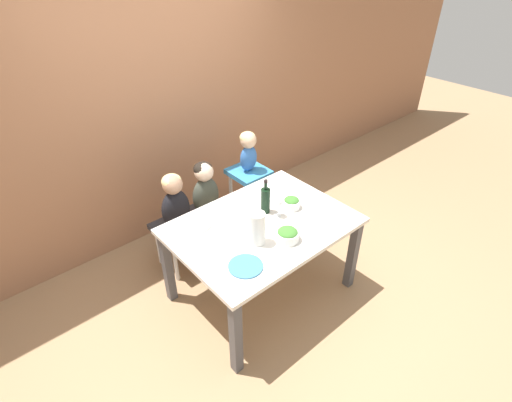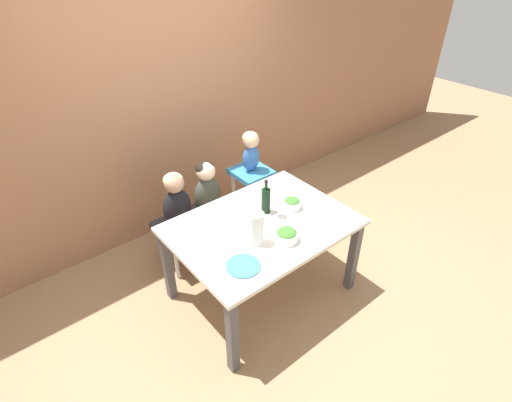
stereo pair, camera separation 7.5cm
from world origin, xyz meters
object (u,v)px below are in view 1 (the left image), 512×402
object	(u,v)px
chair_right_highchair	(249,183)
dinner_plate_back_left	(196,224)
person_baby_right	(248,148)
wine_glass_near	(278,203)
salad_bowl_small	(292,203)
salad_bowl_large	(288,235)
dinner_plate_front_left	(246,266)
wine_bottle	(265,200)
paper_towel_roll	(257,228)
person_child_left	(175,200)
chair_far_left	(179,232)
chair_far_center	(208,218)
person_child_center	(205,187)

from	to	relation	value
chair_right_highchair	dinner_plate_back_left	bearing A→B (deg)	-154.37
person_baby_right	wine_glass_near	size ratio (longest dim) A/B	2.28
dinner_plate_back_left	chair_right_highchair	bearing A→B (deg)	25.63
salad_bowl_small	salad_bowl_large	bearing A→B (deg)	-139.20
dinner_plate_front_left	dinner_plate_back_left	size ratio (longest dim) A/B	1.00
wine_glass_near	dinner_plate_front_left	size ratio (longest dim) A/B	0.72
chair_right_highchair	dinner_plate_back_left	world-z (taller)	dinner_plate_back_left
salad_bowl_large	dinner_plate_back_left	world-z (taller)	salad_bowl_large
chair_right_highchair	dinner_plate_front_left	xyz separation A→B (m)	(-0.92, -1.06, 0.19)
chair_right_highchair	salad_bowl_large	world-z (taller)	salad_bowl_large
salad_bowl_large	dinner_plate_front_left	bearing A→B (deg)	-177.39
wine_bottle	paper_towel_roll	xyz separation A→B (m)	(-0.31, -0.25, 0.01)
person_baby_right	person_child_left	bearing A→B (deg)	-179.96
chair_far_left	wine_bottle	xyz separation A→B (m)	(0.47, -0.66, 0.49)
person_baby_right	paper_towel_roll	bearing A→B (deg)	-126.76
chair_far_center	paper_towel_roll	world-z (taller)	paper_towel_roll
chair_far_left	person_child_center	world-z (taller)	person_child_center
person_child_center	salad_bowl_large	bearing A→B (deg)	-88.39
person_child_left	person_baby_right	bearing A→B (deg)	0.04
chair_right_highchair	dinner_plate_back_left	xyz separation A→B (m)	(-0.91, -0.44, 0.19)
wine_glass_near	salad_bowl_large	bearing A→B (deg)	-119.23
person_baby_right	paper_towel_roll	distance (m)	1.14
dinner_plate_front_left	person_child_left	bearing A→B (deg)	86.06
wine_bottle	salad_bowl_small	distance (m)	0.24
wine_glass_near	dinner_plate_back_left	size ratio (longest dim) A/B	0.72
chair_far_center	wine_glass_near	bearing A→B (deg)	-76.62
wine_bottle	dinner_plate_back_left	bearing A→B (deg)	157.40
person_child_center	wine_bottle	distance (m)	0.69
chair_far_center	wine_bottle	size ratio (longest dim) A/B	1.50
chair_far_left	person_baby_right	world-z (taller)	person_baby_right
person_child_center	wine_bottle	world-z (taller)	wine_bottle
person_child_left	dinner_plate_front_left	xyz separation A→B (m)	(-0.07, -1.06, 0.03)
chair_right_highchair	salad_bowl_large	size ratio (longest dim) A/B	4.04
person_child_left	salad_bowl_small	distance (m)	1.02
person_child_center	salad_bowl_large	size ratio (longest dim) A/B	2.99
chair_far_center	wine_glass_near	world-z (taller)	wine_glass_near
dinner_plate_front_left	person_baby_right	bearing A→B (deg)	49.15
chair_far_center	dinner_plate_back_left	world-z (taller)	dinner_plate_back_left
chair_far_center	dinner_plate_front_left	size ratio (longest dim) A/B	1.86
wine_bottle	wine_glass_near	bearing A→B (deg)	-71.87
salad_bowl_large	salad_bowl_small	world-z (taller)	same
person_child_left	wine_glass_near	world-z (taller)	person_child_left
person_baby_right	paper_towel_roll	size ratio (longest dim) A/B	1.55
chair_right_highchair	person_child_center	world-z (taller)	person_child_center
dinner_plate_back_left	person_child_center	bearing A→B (deg)	48.40
chair_right_highchair	person_child_center	size ratio (longest dim) A/B	1.35
chair_far_left	dinner_plate_front_left	world-z (taller)	dinner_plate_front_left
chair_far_left	chair_right_highchair	bearing A→B (deg)	0.00
chair_far_center	person_child_left	world-z (taller)	person_child_left
dinner_plate_front_left	paper_towel_roll	bearing A→B (deg)	32.10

